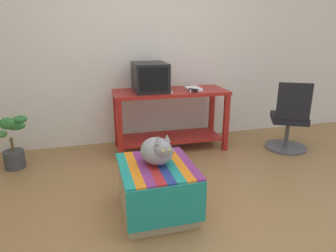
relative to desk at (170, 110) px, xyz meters
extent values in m
plane|color=olive|center=(-0.22, -1.60, -0.52)|extent=(14.00, 14.00, 0.00)
cube|color=silver|center=(-0.22, 0.45, 0.78)|extent=(8.00, 0.10, 2.60)
cube|color=maroon|center=(-0.67, -0.23, -0.16)|extent=(0.06, 0.06, 0.72)
cube|color=maroon|center=(0.66, -0.26, -0.16)|extent=(0.06, 0.06, 0.72)
cube|color=maroon|center=(0.67, 0.23, -0.16)|extent=(0.06, 0.06, 0.72)
cube|color=maroon|center=(-0.66, 0.26, -0.16)|extent=(0.06, 0.06, 0.72)
cube|color=maroon|center=(0.00, 0.00, -0.37)|extent=(1.30, 0.51, 0.02)
cube|color=maroon|center=(0.00, 0.00, 0.23)|extent=(1.42, 0.59, 0.04)
cube|color=black|center=(-0.25, 0.04, 0.26)|extent=(0.29, 0.36, 0.02)
cube|color=black|center=(-0.25, 0.04, 0.42)|extent=(0.41, 0.51, 0.34)
cube|color=black|center=(-0.25, -0.21, 0.43)|extent=(0.33, 0.02, 0.27)
cube|color=beige|center=(-0.22, -0.12, 0.26)|extent=(0.40, 0.16, 0.02)
cube|color=white|center=(0.28, -0.05, 0.26)|extent=(0.17, 0.25, 0.03)
cube|color=tan|center=(-0.50, -1.39, -0.31)|extent=(0.57, 0.62, 0.42)
cube|color=#1E897A|center=(-0.50, -1.72, -0.27)|extent=(0.60, 0.01, 0.34)
cube|color=#1E897A|center=(-0.76, -1.39, -0.09)|extent=(0.07, 0.67, 0.02)
cube|color=orange|center=(-0.69, -1.39, -0.09)|extent=(0.07, 0.67, 0.02)
cube|color=#7A2D6B|center=(-0.61, -1.39, -0.09)|extent=(0.07, 0.67, 0.02)
cube|color=#AD2323|center=(-0.54, -1.39, -0.09)|extent=(0.07, 0.67, 0.02)
cube|color=navy|center=(-0.46, -1.39, -0.09)|extent=(0.07, 0.67, 0.02)
cube|color=#1E897A|center=(-0.39, -1.39, -0.09)|extent=(0.07, 0.67, 0.02)
cube|color=orange|center=(-0.31, -1.39, -0.09)|extent=(0.07, 0.67, 0.02)
cube|color=#7A2D6B|center=(-0.24, -1.39, -0.09)|extent=(0.07, 0.67, 0.02)
ellipsoid|color=gray|center=(-0.49, -1.35, 0.03)|extent=(0.31, 0.35, 0.22)
sphere|color=gray|center=(-0.47, -1.46, 0.08)|extent=(0.14, 0.14, 0.14)
cylinder|color=gray|center=(-0.40, -1.25, -0.06)|extent=(0.22, 0.17, 0.04)
cone|color=gray|center=(-0.51, -1.47, 0.17)|extent=(0.06, 0.06, 0.06)
cone|color=gray|center=(-0.43, -1.46, 0.17)|extent=(0.06, 0.06, 0.06)
sphere|color=#C6D151|center=(-0.48, -1.53, 0.10)|extent=(0.02, 0.02, 0.02)
sphere|color=#C6D151|center=(-0.43, -1.52, 0.10)|extent=(0.02, 0.02, 0.02)
cylinder|color=#3D3D42|center=(-1.84, -0.13, -0.42)|extent=(0.22, 0.22, 0.20)
cylinder|color=brown|center=(-1.84, -0.13, -0.24)|extent=(0.03, 0.03, 0.15)
ellipsoid|color=#2D7033|center=(-1.73, -0.11, 0.04)|extent=(0.15, 0.16, 0.08)
ellipsoid|color=#38843D|center=(-1.80, 0.02, -0.08)|extent=(0.19, 0.16, 0.09)
ellipsoid|color=#4C8E42|center=(-1.94, -0.10, -0.12)|extent=(0.12, 0.12, 0.08)
ellipsoid|color=#2D7033|center=(-1.83, -0.24, 0.04)|extent=(0.16, 0.10, 0.13)
cylinder|color=#4C4C51|center=(1.46, -0.41, -0.50)|extent=(0.52, 0.52, 0.03)
cylinder|color=#4C4C51|center=(1.46, -0.41, -0.32)|extent=(0.05, 0.05, 0.34)
cube|color=black|center=(1.46, -0.41, -0.11)|extent=(0.57, 0.57, 0.08)
cube|color=black|center=(1.37, -0.58, 0.15)|extent=(0.36, 0.23, 0.44)
cube|color=black|center=(0.24, -0.17, 0.27)|extent=(0.11, 0.10, 0.04)
cylinder|color=#2351B2|center=(0.39, -0.01, 0.25)|extent=(0.08, 0.12, 0.01)
camera|label=1|loc=(-1.00, -3.56, 0.96)|focal=32.23mm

